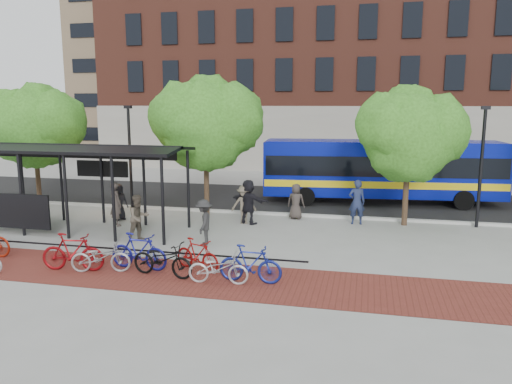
% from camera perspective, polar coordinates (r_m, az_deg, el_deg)
% --- Properties ---
extents(ground, '(160.00, 160.00, 0.00)m').
position_cam_1_polar(ground, '(19.93, -0.35, -5.12)').
color(ground, '#9E9E99').
rests_on(ground, ground).
extents(asphalt_street, '(160.00, 8.00, 0.01)m').
position_cam_1_polar(asphalt_street, '(27.58, 3.40, -0.81)').
color(asphalt_street, black).
rests_on(asphalt_street, ground).
extents(curb, '(160.00, 0.25, 0.12)m').
position_cam_1_polar(curb, '(23.71, 1.83, -2.48)').
color(curb, '#B7B7B2').
rests_on(curb, ground).
extents(brick_strip, '(24.00, 3.00, 0.01)m').
position_cam_1_polar(brick_strip, '(16.01, -11.58, -9.20)').
color(brick_strip, maroon).
rests_on(brick_strip, ground).
extents(bike_rack_rail, '(12.00, 0.05, 0.95)m').
position_cam_1_polar(bike_rack_rail, '(17.32, -14.32, -7.82)').
color(bike_rack_rail, black).
rests_on(bike_rack_rail, ground).
extents(building_brick, '(55.00, 14.00, 20.00)m').
position_cam_1_polar(building_brick, '(45.33, 20.58, 15.57)').
color(building_brick, brown).
rests_on(building_brick, ground).
extents(building_tower, '(22.00, 22.00, 30.00)m').
position_cam_1_polar(building_tower, '(62.91, -6.69, 19.03)').
color(building_tower, '#7A664C').
rests_on(building_tower, ground).
extents(bus_shelter, '(10.60, 3.07, 3.60)m').
position_cam_1_polar(bus_shelter, '(22.22, -21.60, 3.64)').
color(bus_shelter, black).
rests_on(bus_shelter, ground).
extents(tree_a, '(4.90, 4.00, 6.18)m').
position_cam_1_polar(tree_a, '(27.43, -23.85, 7.20)').
color(tree_a, '#382619').
rests_on(tree_a, ground).
extents(tree_b, '(5.15, 4.20, 6.47)m').
position_cam_1_polar(tree_b, '(23.25, -5.53, 8.17)').
color(tree_b, '#382619').
rests_on(tree_b, ground).
extents(tree_c, '(4.66, 3.80, 5.92)m').
position_cam_1_polar(tree_c, '(22.17, 17.31, 6.62)').
color(tree_c, '#382619').
rests_on(tree_c, ground).
extents(lamp_post_left, '(0.35, 0.20, 5.12)m').
position_cam_1_polar(lamp_post_left, '(25.17, -14.20, 4.15)').
color(lamp_post_left, black).
rests_on(lamp_post_left, ground).
extents(lamp_post_right, '(0.35, 0.20, 5.12)m').
position_cam_1_polar(lamp_post_right, '(22.94, 24.36, 2.99)').
color(lamp_post_right, black).
rests_on(lamp_post_right, ground).
extents(bus, '(12.39, 3.83, 3.29)m').
position_cam_1_polar(bus, '(27.04, 14.12, 2.72)').
color(bus, '#081499').
rests_on(bus, ground).
extents(bike_5, '(2.09, 0.83, 1.22)m').
position_cam_1_polar(bike_5, '(16.86, -20.21, -6.46)').
color(bike_5, maroon).
rests_on(bike_5, ground).
extents(bike_6, '(1.97, 1.09, 0.98)m').
position_cam_1_polar(bike_6, '(16.48, -17.33, -7.11)').
color(bike_6, '#939396').
rests_on(bike_6, ground).
extents(bike_7, '(2.02, 0.73, 1.19)m').
position_cam_1_polar(bike_7, '(16.41, -13.24, -6.61)').
color(bike_7, navy).
rests_on(bike_7, ground).
extents(bike_8, '(2.16, 1.06, 1.09)m').
position_cam_1_polar(bike_8, '(15.62, -10.63, -7.57)').
color(bike_8, black).
rests_on(bike_8, ground).
extents(bike_9, '(1.78, 1.08, 1.03)m').
position_cam_1_polar(bike_9, '(16.01, -6.73, -7.11)').
color(bike_9, maroon).
rests_on(bike_9, ground).
extents(bike_10, '(1.84, 0.76, 0.95)m').
position_cam_1_polar(bike_10, '(14.82, -4.33, -8.68)').
color(bike_10, '#B8B8BB').
rests_on(bike_10, ground).
extents(bike_11, '(1.93, 0.60, 1.15)m').
position_cam_1_polar(bike_11, '(14.83, -0.65, -8.22)').
color(bike_11, navy).
rests_on(bike_11, ground).
extents(pedestrian_0, '(0.91, 0.96, 1.65)m').
position_cam_1_polar(pedestrian_0, '(23.44, -15.40, -1.08)').
color(pedestrian_0, black).
rests_on(pedestrian_0, ground).
extents(pedestrian_1, '(0.84, 0.76, 1.92)m').
position_cam_1_polar(pedestrian_1, '(22.29, -15.74, -1.32)').
color(pedestrian_1, '#3F3733').
rests_on(pedestrian_1, ground).
extents(pedestrian_3, '(1.20, 0.82, 1.71)m').
position_cam_1_polar(pedestrian_3, '(21.86, -1.39, -1.45)').
color(pedestrian_3, '#645A4A').
rests_on(pedestrian_3, ground).
extents(pedestrian_5, '(1.91, 1.17, 1.97)m').
position_cam_1_polar(pedestrian_5, '(21.80, -0.88, -1.13)').
color(pedestrian_5, black).
rests_on(pedestrian_5, ground).
extents(pedestrian_6, '(0.85, 0.61, 1.63)m').
position_cam_1_polar(pedestrian_6, '(22.81, 4.58, -1.08)').
color(pedestrian_6, '#3A322E').
rests_on(pedestrian_6, ground).
extents(pedestrian_7, '(0.78, 0.56, 1.97)m').
position_cam_1_polar(pedestrian_7, '(22.18, 11.45, -1.13)').
color(pedestrian_7, '#1F2849').
rests_on(pedestrian_7, ground).
extents(pedestrian_8, '(1.06, 1.11, 1.80)m').
position_cam_1_polar(pedestrian_8, '(19.70, -13.26, -2.88)').
color(pedestrian_8, '#50483C').
rests_on(pedestrian_8, ground).
extents(pedestrian_9, '(0.81, 1.20, 1.72)m').
position_cam_1_polar(pedestrian_9, '(18.72, -5.97, -3.46)').
color(pedestrian_9, '#282828').
rests_on(pedestrian_9, ground).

